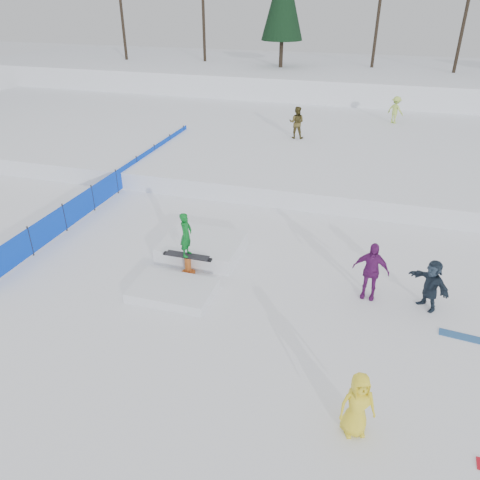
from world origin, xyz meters
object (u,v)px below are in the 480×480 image
(safety_fence, at_px, (117,181))
(spectator_dark, at_px, (431,285))
(spectator_purple, at_px, (371,271))
(spectator_yellow, at_px, (357,405))
(jib_rail_feature, at_px, (195,257))
(walker_olive, at_px, (297,122))
(walker_ygreen, at_px, (396,110))

(safety_fence, bearing_deg, spectator_dark, -21.51)
(spectator_purple, bearing_deg, spectator_yellow, -83.39)
(spectator_yellow, bearing_deg, spectator_purple, 67.94)
(spectator_yellow, xyz_separation_m, jib_rail_feature, (-5.51, 5.19, -0.45))
(spectator_purple, xyz_separation_m, spectator_yellow, (0.00, -4.96, -0.14))
(spectator_purple, bearing_deg, walker_olive, 116.12)
(walker_olive, distance_m, jib_rail_feature, 12.80)
(spectator_yellow, bearing_deg, spectator_dark, 49.37)
(safety_fence, xyz_separation_m, walker_ygreen, (11.50, 12.85, 1.03))
(spectator_yellow, relative_size, spectator_dark, 0.99)
(safety_fence, relative_size, walker_olive, 9.44)
(safety_fence, distance_m, spectator_yellow, 14.79)
(walker_olive, distance_m, walker_ygreen, 7.03)
(safety_fence, bearing_deg, spectator_yellow, -41.95)
(walker_ygreen, bearing_deg, spectator_purple, 121.92)
(walker_ygreen, height_order, spectator_dark, walker_ygreen)
(safety_fence, distance_m, spectator_dark, 13.60)
(walker_ygreen, height_order, jib_rail_feature, walker_ygreen)
(safety_fence, height_order, spectator_yellow, spectator_yellow)
(walker_ygreen, bearing_deg, jib_rail_feature, 104.61)
(jib_rail_feature, bearing_deg, spectator_yellow, -43.26)
(safety_fence, relative_size, spectator_dark, 10.52)
(safety_fence, relative_size, spectator_yellow, 10.59)
(walker_ygreen, bearing_deg, safety_fence, 81.70)
(jib_rail_feature, bearing_deg, spectator_dark, -2.28)
(walker_olive, xyz_separation_m, spectator_dark, (6.22, -12.98, -0.89))
(safety_fence, height_order, spectator_dark, spectator_dark)
(walker_ygreen, relative_size, spectator_dark, 1.03)
(safety_fence, height_order, walker_olive, walker_olive)
(walker_olive, height_order, spectator_yellow, walker_olive)
(safety_fence, xyz_separation_m, spectator_purple, (11.00, -4.93, 0.34))
(spectator_dark, bearing_deg, walker_ygreen, 141.52)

